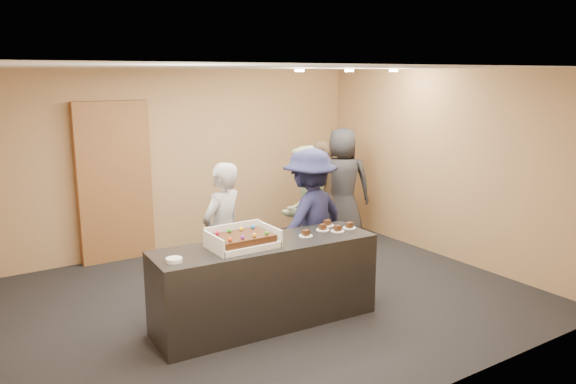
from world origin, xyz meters
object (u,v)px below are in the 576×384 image
Objects in this scene: storage_cabinet at (114,182)px; person_server_grey at (223,234)px; person_dark_suit at (342,185)px; cake_box at (242,242)px; sheet_cake at (243,238)px; serving_counter at (266,283)px; person_brown_extra at (321,197)px; plate_stack at (174,260)px; person_navy_man at (310,220)px; person_sage_man at (303,211)px.

storage_cabinet is 2.33m from person_server_grey.
person_server_grey is 0.91× the size of person_dark_suit.
cake_box reaches higher than sheet_cake.
serving_counter is 1.44× the size of person_server_grey.
storage_cabinet is at bearing -76.10° from person_brown_extra.
cake_box is 4.34× the size of plate_stack.
person_navy_man is at bearing 16.80° from plate_stack.
storage_cabinet reaches higher than person_sage_man.
person_server_grey is 0.96× the size of person_sage_man.
person_navy_man is at bearing 145.57° from person_server_grey.
person_sage_man is at bearing -46.21° from storage_cabinet.
person_sage_man is (1.19, 1.03, 0.41)m from serving_counter.
person_sage_man reaches higher than sheet_cake.
plate_stack is 4.13m from person_dark_suit.
serving_counter is at bearing 2.73° from plate_stack.
person_sage_man reaches higher than plate_stack.
sheet_cake is 1.36m from person_navy_man.
sheet_cake is at bearing 67.09° from person_dark_suit.
storage_cabinet is 3.06m from plate_stack.
person_brown_extra is at bearing -146.21° from person_navy_man.
cake_box is at bearing -13.24° from person_brown_extra.
cake_box is 1.34m from person_navy_man.
serving_counter is at bearing -9.26° from person_brown_extra.
person_navy_man reaches higher than serving_counter.
serving_counter is 1.39× the size of person_sage_man.
person_brown_extra is 0.69m from person_dark_suit.
person_server_grey is at bearing 79.31° from sheet_cake.
person_navy_man is (1.23, 0.55, -0.12)m from sheet_cake.
storage_cabinet is at bearing 97.96° from sheet_cake.
person_dark_suit reaches higher than plate_stack.
plate_stack is at bearing 1.21° from person_sage_man.
sheet_cake is at bearing -12.83° from person_brown_extra.
person_dark_suit is at bearing 40.63° from serving_counter.
storage_cabinet is 1.36× the size of person_server_grey.
serving_counter is 1.36× the size of person_navy_man.
person_dark_suit is (0.62, 0.28, 0.07)m from person_brown_extra.
sheet_cake is at bearing -90.91° from cake_box.
person_sage_man is at bearing 44.53° from serving_counter.
person_navy_man is (-0.22, -0.48, 0.02)m from person_sage_man.
plate_stack is 0.09× the size of person_dark_suit.
sheet_cake is 0.35× the size of person_server_grey.
person_server_grey is at bearing 56.78° from person_dark_suit.
person_brown_extra is (2.65, -1.32, -0.29)m from storage_cabinet.
person_navy_man reaches higher than person_sage_man.
person_dark_suit is (1.62, 1.40, 0.03)m from person_navy_man.
person_server_grey is at bearing 103.40° from serving_counter.
cake_box is at bearing 8.86° from person_navy_man.
cake_box is 0.41× the size of person_server_grey.
plate_stack is 0.09× the size of person_brown_extra.
person_server_grey is 0.95× the size of person_navy_man.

